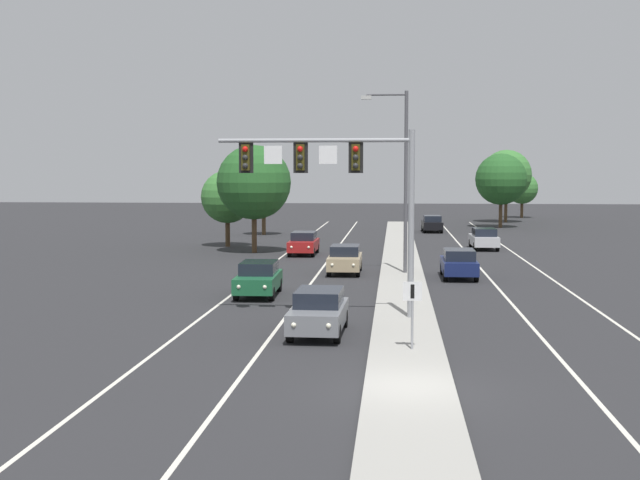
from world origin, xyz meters
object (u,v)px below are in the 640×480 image
(car_oncoming_green, at_px, (258,278))
(tree_far_left_b, at_px, (227,197))
(car_oncoming_red, at_px, (304,243))
(tree_far_right_b, at_px, (522,188))
(car_oncoming_grey, at_px, (319,311))
(car_receding_navy, at_px, (459,263))
(street_lamp_median, at_px, (402,171))
(tree_far_left_c, at_px, (264,197))
(car_oncoming_tan, at_px, (345,259))
(car_receding_silver, at_px, (484,238))
(tree_far_right_a, at_px, (501,179))
(overhead_signal_mast, at_px, (342,178))
(median_sign_post, at_px, (412,304))
(tree_far_right_c, at_px, (506,175))
(tree_far_left_a, at_px, (254,182))
(car_receding_black, at_px, (432,223))

(car_oncoming_green, xyz_separation_m, tree_far_left_b, (-6.47, 25.31, 2.98))
(car_oncoming_red, relative_size, tree_far_right_b, 0.80)
(car_oncoming_grey, height_order, car_receding_navy, same)
(street_lamp_median, bearing_deg, car_receding_navy, -18.56)
(car_oncoming_red, xyz_separation_m, tree_far_right_b, (21.91, 48.59, 2.81))
(tree_far_left_c, bearing_deg, car_oncoming_tan, -72.36)
(street_lamp_median, height_order, car_oncoming_tan, street_lamp_median)
(car_oncoming_green, xyz_separation_m, car_oncoming_red, (0.02, 19.49, 0.00))
(car_receding_silver, xyz_separation_m, tree_far_right_a, (4.19, 24.58, 4.12))
(overhead_signal_mast, height_order, tree_far_left_c, overhead_signal_mast)
(median_sign_post, height_order, tree_far_left_b, tree_far_left_b)
(tree_far_right_c, relative_size, tree_far_right_b, 1.46)
(car_receding_silver, bearing_deg, tree_far_right_a, 80.34)
(street_lamp_median, relative_size, tree_far_right_c, 1.23)
(car_oncoming_green, bearing_deg, tree_far_right_a, 70.90)
(car_oncoming_tan, height_order, tree_far_left_b, tree_far_left_b)
(median_sign_post, xyz_separation_m, car_oncoming_tan, (-3.37, 21.05, -0.77))
(car_oncoming_red, bearing_deg, tree_far_right_a, 60.19)
(car_oncoming_grey, bearing_deg, overhead_signal_mast, 77.93)
(tree_far_left_b, bearing_deg, car_receding_navy, -47.87)
(tree_far_left_c, bearing_deg, tree_far_left_b, -94.25)
(car_oncoming_green, relative_size, tree_far_right_b, 0.81)
(car_oncoming_tan, distance_m, car_oncoming_red, 11.01)
(car_receding_navy, relative_size, tree_far_left_b, 0.77)
(median_sign_post, height_order, car_oncoming_grey, median_sign_post)
(tree_far_right_a, relative_size, tree_far_left_c, 1.42)
(tree_far_left_a, height_order, tree_far_left_c, tree_far_left_a)
(car_oncoming_grey, relative_size, tree_far_right_a, 0.60)
(car_oncoming_tan, relative_size, tree_far_left_b, 0.77)
(median_sign_post, xyz_separation_m, car_receding_black, (2.95, 54.30, -0.77))
(car_receding_navy, xyz_separation_m, tree_far_right_c, (8.98, 51.01, 4.51))
(tree_far_right_c, relative_size, tree_far_right_a, 1.08)
(car_receding_black, relative_size, tree_far_left_a, 0.59)
(car_oncoming_tan, height_order, tree_far_left_a, tree_far_left_a)
(tree_far_right_c, bearing_deg, overhead_signal_mast, -102.67)
(overhead_signal_mast, bearing_deg, car_oncoming_tan, 92.88)
(car_oncoming_green, relative_size, car_receding_silver, 1.00)
(car_oncoming_grey, xyz_separation_m, tree_far_left_b, (-10.08, 34.33, 2.98))
(car_oncoming_tan, xyz_separation_m, car_receding_black, (6.32, 33.25, 0.00))
(street_lamp_median, height_order, car_oncoming_red, street_lamp_median)
(car_receding_silver, relative_size, tree_far_right_a, 0.60)
(tree_far_right_b, height_order, tree_far_left_b, tree_far_left_b)
(street_lamp_median, distance_m, tree_far_right_b, 61.62)
(car_receding_navy, relative_size, car_receding_silver, 0.99)
(overhead_signal_mast, xyz_separation_m, car_receding_silver, (8.60, 30.66, -4.68))
(car_receding_black, xyz_separation_m, tree_far_left_a, (-13.43, -21.65, 4.15))
(car_receding_black, relative_size, tree_far_right_a, 0.60)
(tree_far_left_c, bearing_deg, car_oncoming_green, -81.56)
(car_oncoming_green, bearing_deg, tree_far_left_a, 99.97)
(car_oncoming_grey, height_order, car_oncoming_red, same)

